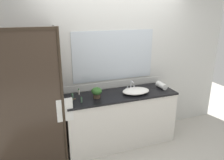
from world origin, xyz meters
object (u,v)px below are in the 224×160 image
Objects in this scene: potted_plant at (97,92)px; rolled_towel_near_edge at (162,85)px; amenity_bottle_lotion at (79,92)px; sink_basin at (136,91)px; amenity_bottle_body_wash at (72,97)px; faucet at (131,87)px; amenity_bottle_conditioner at (81,100)px.

rolled_towel_near_edge is at bearing 1.71° from potted_plant.
sink_basin is at bearing -16.56° from amenity_bottle_lotion.
amenity_bottle_lotion reaches higher than sink_basin.
potted_plant is 0.33m from amenity_bottle_lotion.
amenity_bottle_body_wash reaches higher than amenity_bottle_lotion.
faucet reaches higher than amenity_bottle_conditioner.
faucet is 1.01× the size of potted_plant.
sink_basin is 1.02m from amenity_bottle_body_wash.
amenity_bottle_conditioner is at bearing -160.19° from potted_plant.
sink_basin is 0.91m from amenity_bottle_conditioner.
amenity_bottle_body_wash is (-0.14, -0.18, 0.00)m from amenity_bottle_lotion.
amenity_bottle_lotion is at bearing 53.33° from amenity_bottle_body_wash.
sink_basin is 0.91m from amenity_bottle_lotion.
sink_basin is 5.39× the size of amenity_bottle_conditioner.
faucet reaches higher than sink_basin.
amenity_bottle_body_wash is (-1.01, -0.11, -0.00)m from faucet.
amenity_bottle_conditioner is at bearing -164.49° from faucet.
amenity_bottle_body_wash is at bearing 172.76° from potted_plant.
faucet is 0.77× the size of rolled_towel_near_edge.
rolled_towel_near_edge reaches higher than amenity_bottle_lotion.
amenity_bottle_conditioner is at bearing -174.88° from rolled_towel_near_edge.
amenity_bottle_conditioner reaches higher than sink_basin.
rolled_towel_near_edge is (1.43, 0.13, 0.01)m from amenity_bottle_conditioner.
sink_basin is 4.50× the size of amenity_bottle_body_wash.
amenity_bottle_conditioner is 0.84× the size of amenity_bottle_body_wash.
potted_plant is 0.28m from amenity_bottle_conditioner.
amenity_bottle_lotion is at bearing 172.10° from rolled_towel_near_edge.
faucet is at bearing 90.00° from sink_basin.
rolled_towel_near_edge reaches higher than amenity_bottle_conditioner.
potted_plant is (-0.65, 0.03, 0.06)m from sink_basin.
amenity_bottle_body_wash is (-0.36, 0.05, -0.05)m from potted_plant.
faucet reaches higher than amenity_bottle_lotion.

